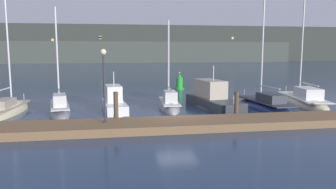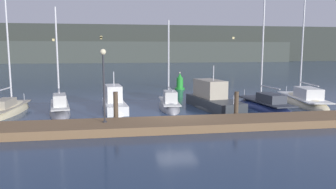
{
  "view_description": "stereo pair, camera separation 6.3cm",
  "coord_description": "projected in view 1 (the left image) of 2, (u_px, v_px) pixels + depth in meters",
  "views": [
    {
      "loc": [
        -3.89,
        -19.94,
        4.43
      ],
      "look_at": [
        0.0,
        3.29,
        1.2
      ],
      "focal_mm": 35.0,
      "sensor_mm": 36.0,
      "label": 1
    },
    {
      "loc": [
        -3.83,
        -19.95,
        4.43
      ],
      "look_at": [
        0.0,
        3.29,
        1.2
      ],
      "focal_mm": 35.0,
      "sensor_mm": 36.0,
      "label": 2
    }
  ],
  "objects": [
    {
      "name": "ground_plane",
      "position": [
        177.0,
        120.0,
        20.72
      ],
      "size": [
        400.0,
        400.0,
        0.0
      ],
      "primitive_type": "plane",
      "color": "navy"
    },
    {
      "name": "dock",
      "position": [
        184.0,
        124.0,
        18.63
      ],
      "size": [
        29.57,
        2.8,
        0.45
      ],
      "primitive_type": "cube",
      "color": "brown",
      "rests_on": "ground"
    },
    {
      "name": "mooring_pile_1",
      "position": [
        116.0,
        108.0,
        19.52
      ],
      "size": [
        0.28,
        0.28,
        1.95
      ],
      "primitive_type": "cylinder",
      "color": "#4C3D2D",
      "rests_on": "ground"
    },
    {
      "name": "mooring_pile_2",
      "position": [
        236.0,
        106.0,
        20.76
      ],
      "size": [
        0.28,
        0.28,
        1.81
      ],
      "primitive_type": "cylinder",
      "color": "#4C3D2D",
      "rests_on": "ground"
    },
    {
      "name": "sailboat_berth_1",
      "position": [
        9.0,
        112.0,
        22.95
      ],
      "size": [
        2.09,
        6.57,
        10.62
      ],
      "color": "beige",
      "rests_on": "ground"
    },
    {
      "name": "sailboat_berth_2",
      "position": [
        60.0,
        111.0,
        22.8
      ],
      "size": [
        2.38,
        6.03,
        7.91
      ],
      "color": "gray",
      "rests_on": "ground"
    },
    {
      "name": "motorboat_berth_3",
      "position": [
        114.0,
        107.0,
        24.03
      ],
      "size": [
        2.11,
        5.31,
        3.51
      ],
      "color": "white",
      "rests_on": "ground"
    },
    {
      "name": "sailboat_berth_4",
      "position": [
        169.0,
        107.0,
        24.92
      ],
      "size": [
        1.8,
        5.53,
        7.39
      ],
      "color": "gray",
      "rests_on": "ground"
    },
    {
      "name": "motorboat_berth_5",
      "position": [
        213.0,
        103.0,
        24.89
      ],
      "size": [
        3.34,
        7.13,
        3.76
      ],
      "color": "#2D3338",
      "rests_on": "ground"
    },
    {
      "name": "sailboat_berth_6",
      "position": [
        265.0,
        107.0,
        24.8
      ],
      "size": [
        2.6,
        7.2,
        10.79
      ],
      "color": "navy",
      "rests_on": "ground"
    },
    {
      "name": "sailboat_berth_7",
      "position": [
        303.0,
        102.0,
        27.05
      ],
      "size": [
        3.61,
        8.52,
        12.7
      ],
      "color": "beige",
      "rests_on": "ground"
    },
    {
      "name": "channel_buoy",
      "position": [
        179.0,
        83.0,
        36.81
      ],
      "size": [
        1.1,
        1.1,
        1.94
      ],
      "color": "green",
      "rests_on": "ground"
    },
    {
      "name": "dock_lamppost",
      "position": [
        104.0,
        74.0,
        17.72
      ],
      "size": [
        0.32,
        0.32,
        4.02
      ],
      "color": "#2D2D33",
      "rests_on": "dock"
    },
    {
      "name": "hillside_backdrop",
      "position": [
        118.0,
        45.0,
        121.82
      ],
      "size": [
        240.0,
        23.0,
        13.27
      ],
      "color": "#333833",
      "rests_on": "ground"
    }
  ]
}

